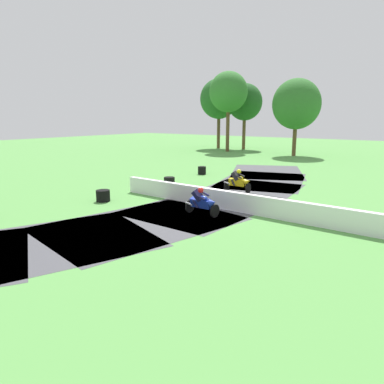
% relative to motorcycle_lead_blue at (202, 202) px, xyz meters
% --- Properties ---
extents(ground_plane, '(120.00, 120.00, 0.00)m').
position_rel_motorcycle_lead_blue_xyz_m(ground_plane, '(-0.75, 1.69, -0.63)').
color(ground_plane, '#569947').
extents(track_asphalt, '(10.86, 33.87, 0.01)m').
position_rel_motorcycle_lead_blue_xyz_m(track_asphalt, '(-2.10, 1.75, -0.63)').
color(track_asphalt, '#47474C').
rests_on(track_asphalt, ground).
extents(safety_barrier, '(21.43, 1.32, 0.90)m').
position_rel_motorcycle_lead_blue_xyz_m(safety_barrier, '(4.38, 1.44, -0.18)').
color(safety_barrier, white).
rests_on(safety_barrier, ground).
extents(motorcycle_lead_blue, '(1.69, 0.87, 1.42)m').
position_rel_motorcycle_lead_blue_xyz_m(motorcycle_lead_blue, '(0.00, 0.00, 0.00)').
color(motorcycle_lead_blue, black).
rests_on(motorcycle_lead_blue, ground).
extents(motorcycle_chase_yellow, '(1.68, 0.72, 1.42)m').
position_rel_motorcycle_lead_blue_xyz_m(motorcycle_chase_yellow, '(-1.14, 5.45, 0.03)').
color(motorcycle_chase_yellow, black).
rests_on(motorcycle_chase_yellow, ground).
extents(tire_stack_mid_a, '(0.72, 0.72, 0.60)m').
position_rel_motorcycle_lead_blue_xyz_m(tire_stack_mid_a, '(-5.78, -0.71, -0.33)').
color(tire_stack_mid_a, black).
rests_on(tire_stack_mid_a, ground).
extents(tire_stack_mid_b, '(0.69, 0.69, 0.60)m').
position_rel_motorcycle_lead_blue_xyz_m(tire_stack_mid_b, '(-5.58, 4.53, -0.33)').
color(tire_stack_mid_b, black).
rests_on(tire_stack_mid_b, ground).
extents(tire_stack_far, '(0.62, 0.62, 0.60)m').
position_rel_motorcycle_lead_blue_xyz_m(tire_stack_far, '(-6.69, 9.86, -0.33)').
color(tire_stack_far, black).
rests_on(tire_stack_far, ground).
extents(tree_far_left, '(4.76, 4.76, 9.88)m').
position_rel_motorcycle_lead_blue_xyz_m(tree_far_left, '(-14.63, 27.33, 6.70)').
color(tree_far_left, brown).
rests_on(tree_far_left, ground).
extents(tree_far_right, '(5.30, 5.30, 8.52)m').
position_rel_motorcycle_lead_blue_xyz_m(tree_far_right, '(-5.84, 27.23, 5.09)').
color(tree_far_right, brown).
rests_on(tree_far_right, ground).
extents(tree_mid_rise, '(4.63, 4.63, 8.72)m').
position_rel_motorcycle_lead_blue_xyz_m(tree_mid_rise, '(-14.46, 31.42, 5.62)').
color(tree_mid_rise, brown).
rests_on(tree_mid_rise, ground).
extents(tree_behind_barrier, '(5.20, 5.20, 9.51)m').
position_rel_motorcycle_lead_blue_xyz_m(tree_behind_barrier, '(-18.12, 30.80, 6.12)').
color(tree_behind_barrier, brown).
rests_on(tree_behind_barrier, ground).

